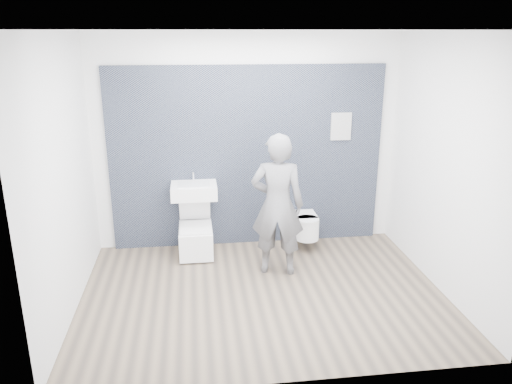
{
  "coord_description": "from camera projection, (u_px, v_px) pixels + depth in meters",
  "views": [
    {
      "loc": [
        -0.71,
        -4.91,
        2.78
      ],
      "look_at": [
        0.0,
        0.6,
        1.0
      ],
      "focal_mm": 35.0,
      "sensor_mm": 36.0,
      "label": 1
    }
  ],
  "objects": [
    {
      "name": "visitor",
      "position": [
        277.0,
        205.0,
        5.83
      ],
      "size": [
        0.7,
        0.54,
        1.71
      ],
      "primitive_type": "imported",
      "rotation": [
        0.0,
        0.0,
        2.92
      ],
      "color": "slate",
      "rests_on": "ground"
    },
    {
      "name": "washbasin",
      "position": [
        194.0,
        190.0,
        6.38
      ],
      "size": [
        0.58,
        0.44,
        0.44
      ],
      "color": "white",
      "rests_on": "ground"
    },
    {
      "name": "tile_wall",
      "position": [
        248.0,
        241.0,
        6.96
      ],
      "size": [
        3.6,
        0.06,
        2.4
      ],
      "primitive_type": "cube",
      "color": "black",
      "rests_on": "ground"
    },
    {
      "name": "toilet_rounded",
      "position": [
        305.0,
        226.0,
        6.67
      ],
      "size": [
        0.32,
        0.54,
        0.29
      ],
      "color": "white",
      "rests_on": "ground"
    },
    {
      "name": "info_placard",
      "position": [
        335.0,
        238.0,
        7.07
      ],
      "size": [
        0.27,
        0.03,
        0.36
      ],
      "primitive_type": "cube",
      "color": "silver",
      "rests_on": "ground"
    },
    {
      "name": "room_shell",
      "position": [
        264.0,
        140.0,
        5.04
      ],
      "size": [
        4.0,
        4.0,
        4.0
      ],
      "color": "silver",
      "rests_on": "ground"
    },
    {
      "name": "toilet_square",
      "position": [
        196.0,
        238.0,
        6.49
      ],
      "size": [
        0.43,
        0.62,
        0.79
      ],
      "color": "white",
      "rests_on": "ground"
    },
    {
      "name": "ground",
      "position": [
        263.0,
        293.0,
        5.58
      ],
      "size": [
        4.0,
        4.0,
        0.0
      ],
      "primitive_type": "plane",
      "color": "brown",
      "rests_on": "ground"
    }
  ]
}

